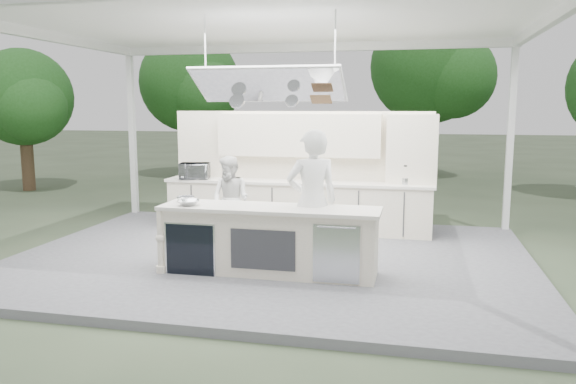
% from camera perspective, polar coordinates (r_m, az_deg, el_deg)
% --- Properties ---
extents(ground, '(90.00, 90.00, 0.00)m').
position_cam_1_polar(ground, '(8.98, -1.65, -7.19)').
color(ground, '#46543A').
rests_on(ground, ground).
extents(stage_deck, '(8.00, 6.00, 0.12)m').
position_cam_1_polar(stage_deck, '(8.96, -1.65, -6.83)').
color(stage_deck, slate).
rests_on(stage_deck, ground).
extents(tent, '(8.20, 6.20, 3.86)m').
position_cam_1_polar(tent, '(8.72, -1.76, 16.95)').
color(tent, white).
rests_on(tent, ground).
extents(demo_island, '(3.10, 0.79, 0.95)m').
position_cam_1_polar(demo_island, '(7.93, -2.07, -4.88)').
color(demo_island, white).
rests_on(demo_island, stage_deck).
extents(back_counter, '(5.08, 0.72, 0.95)m').
position_cam_1_polar(back_counter, '(10.65, 0.90, -1.37)').
color(back_counter, white).
rests_on(back_counter, stage_deck).
extents(back_wall_unit, '(5.05, 0.48, 2.25)m').
position_cam_1_polar(back_wall_unit, '(10.65, 3.50, 3.91)').
color(back_wall_unit, white).
rests_on(back_wall_unit, stage_deck).
extents(tree_cluster, '(19.55, 9.40, 5.85)m').
position_cam_1_polar(tree_cluster, '(18.30, 5.64, 11.22)').
color(tree_cluster, brown).
rests_on(tree_cluster, ground).
extents(head_chef, '(0.87, 0.75, 2.03)m').
position_cam_1_polar(head_chef, '(7.90, 2.45, -0.97)').
color(head_chef, white).
rests_on(head_chef, stage_deck).
extents(sous_chef, '(0.88, 0.78, 1.50)m').
position_cam_1_polar(sous_chef, '(9.68, -5.85, -0.79)').
color(sous_chef, silver).
rests_on(sous_chef, stage_deck).
extents(toaster_oven, '(0.63, 0.49, 0.31)m').
position_cam_1_polar(toaster_oven, '(10.98, -9.47, 2.12)').
color(toaster_oven, '#B8BBBF').
rests_on(toaster_oven, back_counter).
extents(bowl_large, '(0.40, 0.40, 0.08)m').
position_cam_1_polar(bowl_large, '(8.06, -10.08, -1.08)').
color(bowl_large, silver).
rests_on(bowl_large, demo_island).
extents(bowl_small, '(0.30, 0.30, 0.08)m').
position_cam_1_polar(bowl_small, '(8.36, -10.36, -0.72)').
color(bowl_small, silver).
rests_on(bowl_small, demo_island).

